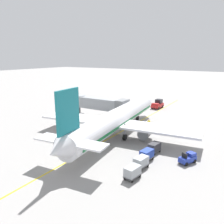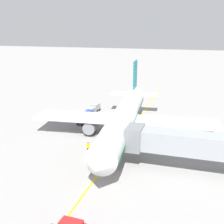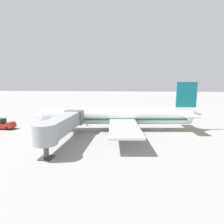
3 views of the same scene
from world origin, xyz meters
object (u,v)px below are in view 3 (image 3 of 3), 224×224
(baggage_cart_second_in_train, at_px, (146,119))
(baggage_cart_front, at_px, (135,119))
(jet_bridge, at_px, (62,124))
(ground_crew_wing_walker, at_px, (87,122))
(baggage_cart_third_in_train, at_px, (156,119))
(baggage_tug_lead, at_px, (137,116))
(parked_airliner, at_px, (118,116))
(pushback_tractor, at_px, (4,124))
(baggage_cart_tail_end, at_px, (167,119))

(baggage_cart_second_in_train, bearing_deg, baggage_cart_front, 91.21)
(jet_bridge, height_order, baggage_cart_front, jet_bridge)
(jet_bridge, bearing_deg, ground_crew_wing_walker, -3.59)
(baggage_cart_third_in_train, bearing_deg, baggage_tug_lead, 44.50)
(parked_airliner, relative_size, baggage_cart_third_in_train, 12.57)
(jet_bridge, relative_size, ground_crew_wing_walker, 9.03)
(pushback_tractor, xyz_separation_m, ground_crew_wing_walker, (4.93, -18.13, -0.15))
(baggage_cart_tail_end, bearing_deg, jet_bridge, 133.09)
(jet_bridge, relative_size, baggage_cart_front, 5.13)
(pushback_tractor, distance_m, baggage_cart_third_in_train, 37.25)
(pushback_tractor, relative_size, ground_crew_wing_walker, 2.66)
(parked_airliner, relative_size, baggage_tug_lead, 13.47)
(baggage_tug_lead, bearing_deg, baggage_cart_third_in_train, -135.50)
(baggage_cart_second_in_train, distance_m, ground_crew_wing_walker, 15.97)
(parked_airliner, relative_size, jet_bridge, 2.45)
(pushback_tractor, distance_m, ground_crew_wing_walker, 18.79)
(jet_bridge, relative_size, baggage_cart_third_in_train, 5.13)
(jet_bridge, xyz_separation_m, baggage_cart_third_in_train, (19.63, -18.26, -2.51))
(baggage_cart_third_in_train, height_order, baggage_cart_tail_end, same)
(baggage_tug_lead, distance_m, baggage_cart_second_in_train, 5.69)
(jet_bridge, distance_m, baggage_cart_third_in_train, 26.92)
(baggage_cart_front, relative_size, baggage_cart_second_in_train, 1.00)
(baggage_cart_tail_end, bearing_deg, baggage_cart_second_in_train, 95.47)
(baggage_cart_front, bearing_deg, pushback_tractor, 109.78)
(baggage_cart_front, height_order, baggage_cart_tail_end, same)
(jet_bridge, distance_m, baggage_cart_front, 23.19)
(baggage_cart_front, xyz_separation_m, baggage_cart_third_in_train, (0.36, -5.61, 0.00))
(baggage_cart_second_in_train, relative_size, baggage_cart_third_in_train, 1.00)
(baggage_cart_front, distance_m, baggage_cart_tail_end, 8.60)
(baggage_cart_tail_end, height_order, ground_crew_wing_walker, ground_crew_wing_walker)
(parked_airliner, height_order, ground_crew_wing_walker, parked_airliner)
(jet_bridge, relative_size, baggage_cart_tail_end, 5.13)
(baggage_cart_second_in_train, height_order, ground_crew_wing_walker, ground_crew_wing_walker)
(baggage_tug_lead, bearing_deg, baggage_cart_second_in_train, -156.56)
(parked_airliner, bearing_deg, ground_crew_wing_walker, 69.00)
(baggage_tug_lead, xyz_separation_m, baggage_cart_front, (-5.28, 0.77, 0.24))
(pushback_tractor, distance_m, baggage_cart_front, 31.82)
(baggage_cart_third_in_train, bearing_deg, pushback_tractor, 107.38)
(baggage_cart_tail_end, bearing_deg, baggage_cart_front, 93.97)
(jet_bridge, xyz_separation_m, baggage_cart_tail_end, (19.86, -21.23, -2.51))
(pushback_tractor, height_order, baggage_cart_third_in_train, pushback_tractor)
(baggage_cart_front, relative_size, baggage_cart_tail_end, 1.00)
(parked_airliner, relative_size, baggage_cart_second_in_train, 12.57)
(baggage_cart_third_in_train, bearing_deg, parked_airliner, 134.38)
(jet_bridge, bearing_deg, baggage_tug_lead, -28.68)
(baggage_cart_front, bearing_deg, baggage_cart_third_in_train, -86.33)
(baggage_cart_front, bearing_deg, ground_crew_wing_walker, 116.31)
(baggage_cart_second_in_train, relative_size, baggage_cart_tail_end, 1.00)
(pushback_tractor, bearing_deg, baggage_cart_tail_end, -73.56)
(parked_airliner, relative_size, baggage_cart_front, 12.57)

